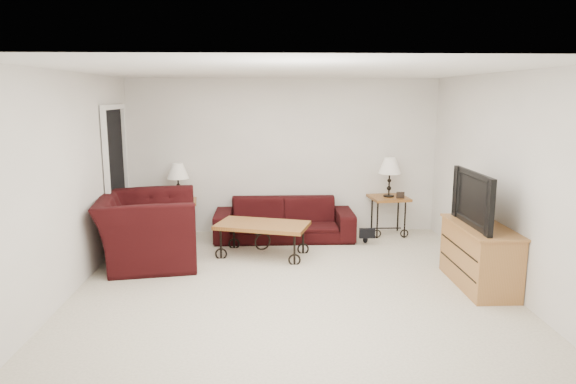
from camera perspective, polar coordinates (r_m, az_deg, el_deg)
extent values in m
plane|color=silver|center=(6.29, 0.26, -10.19)|extent=(5.00, 5.00, 0.00)
cube|color=white|center=(8.43, -0.50, 3.94)|extent=(5.00, 0.02, 2.50)
cube|color=white|center=(3.52, 2.14, -5.67)|extent=(5.00, 0.02, 2.50)
cube|color=white|center=(6.35, -22.87, 0.87)|extent=(0.02, 5.00, 2.50)
cube|color=white|center=(6.56, 22.65, 1.18)|extent=(0.02, 5.00, 2.50)
plane|color=white|center=(5.88, 0.29, 13.22)|extent=(5.00, 5.00, 0.00)
cube|color=black|center=(7.93, -18.44, 1.28)|extent=(0.08, 0.94, 2.04)
imported|color=black|center=(8.12, -0.43, -3.02)|extent=(2.16, 0.85, 0.63)
cube|color=#9C5D27|center=(8.42, -11.86, -2.90)|extent=(0.60, 0.60, 0.59)
cube|color=#9C5D27|center=(8.52, 10.97, -2.58)|extent=(0.64, 0.64, 0.63)
cube|color=black|center=(8.22, -13.15, -0.81)|extent=(0.12, 0.05, 0.10)
cube|color=black|center=(8.34, 12.30, -0.34)|extent=(0.13, 0.03, 0.10)
cube|color=#9C5D27|center=(7.30, -2.82, -5.28)|extent=(1.39, 1.01, 0.47)
imported|color=black|center=(7.21, -15.17, -3.96)|extent=(1.45, 1.60, 0.93)
cube|color=#C94519|center=(7.12, -14.10, -3.63)|extent=(0.17, 0.43, 0.42)
cube|color=#A06B3B|center=(6.55, 20.34, -6.61)|extent=(0.51, 1.23, 0.74)
imported|color=black|center=(6.38, 20.58, -0.71)|extent=(0.14, 1.10, 0.63)
ellipsoid|color=black|center=(7.99, 8.56, -3.99)|extent=(0.42, 0.36, 0.46)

